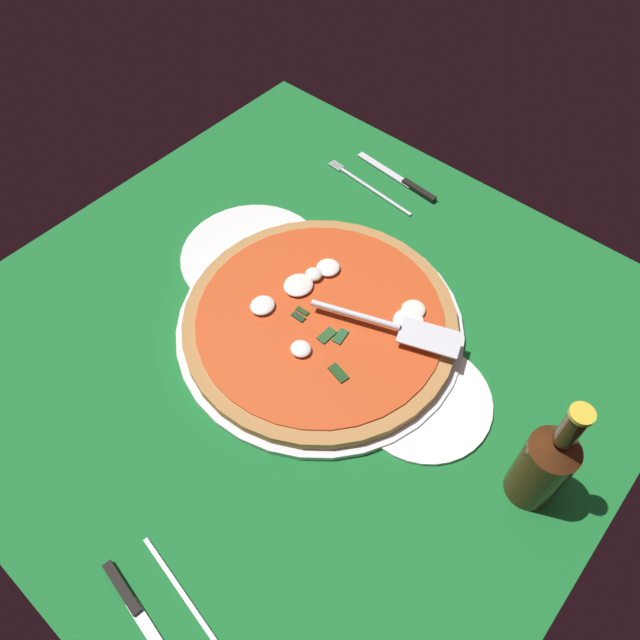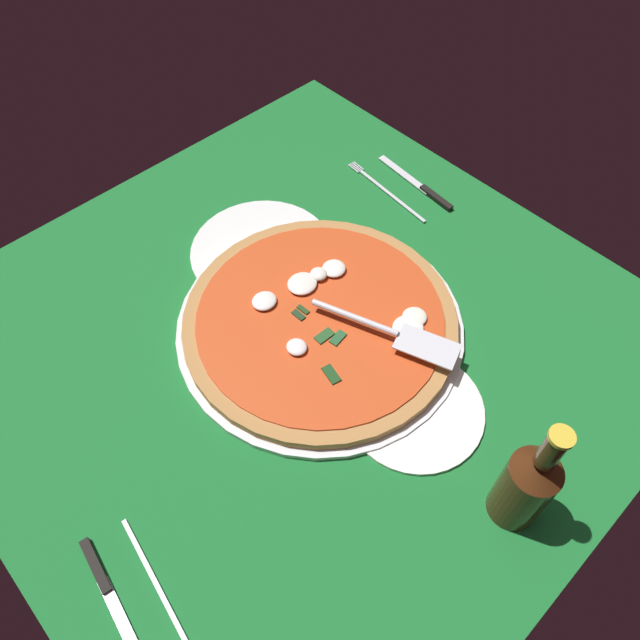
# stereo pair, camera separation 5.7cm
# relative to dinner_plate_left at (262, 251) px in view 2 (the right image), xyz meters

# --- Properties ---
(ground_plane) EXTENTS (1.01, 1.01, 0.01)m
(ground_plane) POSITION_rel_dinner_plate_left_xyz_m (0.18, -0.07, -0.01)
(ground_plane) COLOR #19682B
(pizza_pan) EXTENTS (0.46, 0.46, 0.01)m
(pizza_pan) POSITION_rel_dinner_plate_left_xyz_m (0.19, -0.04, 0.00)
(pizza_pan) COLOR silver
(pizza_pan) RESTS_ON ground_plane
(dinner_plate_left) EXTENTS (0.25, 0.25, 0.01)m
(dinner_plate_left) POSITION_rel_dinner_plate_left_xyz_m (0.00, 0.00, 0.00)
(dinner_plate_left) COLOR white
(dinner_plate_left) RESTS_ON ground_plane
(dinner_plate_right) EXTENTS (0.20, 0.20, 0.01)m
(dinner_plate_right) POSITION_rel_dinner_plate_left_xyz_m (0.39, -0.04, 0.00)
(dinner_plate_right) COLOR white
(dinner_plate_right) RESTS_ON ground_plane
(pizza) EXTENTS (0.44, 0.44, 0.03)m
(pizza) POSITION_rel_dinner_plate_left_xyz_m (0.19, -0.04, 0.02)
(pizza) COLOR #B07B42
(pizza) RESTS_ON pizza_pan
(pizza_server) EXTENTS (0.23, 0.11, 0.01)m
(pizza_server) POSITION_rel_dinner_plate_left_xyz_m (0.29, 0.01, 0.04)
(pizza_server) COLOR silver
(pizza_server) RESTS_ON pizza
(place_setting_near) EXTENTS (0.22, 0.14, 0.01)m
(place_setting_near) POSITION_rel_dinner_plate_left_xyz_m (0.33, -0.48, -0.00)
(place_setting_near) COLOR silver
(place_setting_near) RESTS_ON ground_plane
(place_setting_far) EXTENTS (0.23, 0.15, 0.01)m
(place_setting_far) POSITION_rel_dinner_plate_left_xyz_m (0.07, 0.30, -0.00)
(place_setting_far) COLOR white
(place_setting_far) RESTS_ON ground_plane
(beer_bottle) EXTENTS (0.06, 0.06, 0.22)m
(beer_bottle) POSITION_rel_dinner_plate_left_xyz_m (0.58, -0.06, 0.08)
(beer_bottle) COLOR #462410
(beer_bottle) RESTS_ON ground_plane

